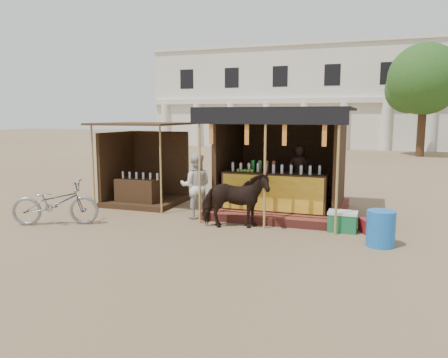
% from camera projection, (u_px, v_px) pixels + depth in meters
% --- Properties ---
extents(ground, '(120.00, 120.00, 0.00)m').
position_uv_depth(ground, '(198.00, 243.00, 8.97)').
color(ground, '#846B4C').
rests_on(ground, ground).
extents(main_stall, '(3.60, 3.61, 2.78)m').
position_uv_depth(main_stall, '(282.00, 175.00, 11.62)').
color(main_stall, maroon).
rests_on(main_stall, ground).
extents(secondary_stall, '(2.40, 2.40, 2.38)m').
position_uv_depth(secondary_stall, '(141.00, 175.00, 12.90)').
color(secondary_stall, '#392715').
rests_on(secondary_stall, ground).
extents(cow, '(1.69, 1.15, 1.31)m').
position_uv_depth(cow, '(235.00, 200.00, 10.03)').
color(cow, black).
rests_on(cow, ground).
extents(motorbike, '(2.12, 1.47, 1.05)m').
position_uv_depth(motorbike, '(55.00, 203.00, 10.37)').
color(motorbike, gray).
rests_on(motorbike, ground).
extents(bystander, '(0.96, 0.85, 1.65)m').
position_uv_depth(bystander, '(196.00, 186.00, 11.00)').
color(bystander, silver).
rests_on(bystander, ground).
extents(blue_barrel, '(0.72, 0.72, 0.72)m').
position_uv_depth(blue_barrel, '(381.00, 228.00, 8.68)').
color(blue_barrel, blue).
rests_on(blue_barrel, ground).
extents(red_crate, '(0.56, 0.54, 0.30)m').
position_uv_depth(red_crate, '(371.00, 226.00, 9.73)').
color(red_crate, maroon).
rests_on(red_crate, ground).
extents(cooler, '(0.64, 0.45, 0.46)m').
position_uv_depth(cooler, '(342.00, 221.00, 9.80)').
color(cooler, '#186C3A').
rests_on(cooler, ground).
extents(background_building, '(26.00, 7.45, 8.18)m').
position_uv_depth(background_building, '(311.00, 99.00, 37.02)').
color(background_building, silver).
rests_on(background_building, ground).
extents(tree, '(4.50, 4.40, 7.00)m').
position_uv_depth(tree, '(421.00, 82.00, 27.09)').
color(tree, '#382314').
rests_on(tree, ground).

